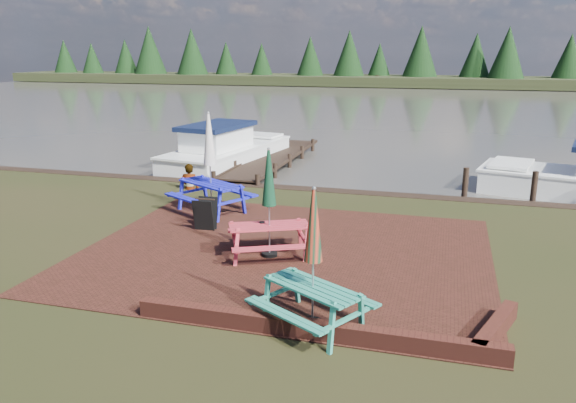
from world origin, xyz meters
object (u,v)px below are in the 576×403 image
Objects in this scene: picnic_table_blue at (211,178)px; person at (189,164)px; picnic_table_red at (269,220)px; jetty at (273,158)px; boat_jetty at (226,153)px; picnic_table_teal at (313,280)px; chalkboard at (205,214)px.

person is (-1.78, 2.30, -0.14)m from picnic_table_blue.
jetty is at bearing 81.87° from picnic_table_red.
picnic_table_red reaches higher than person.
jetty is at bearing 32.60° from boat_jetty.
boat_jetty is (-6.66, 12.71, -0.42)m from picnic_table_teal.
chalkboard is 9.29m from jetty.
picnic_table_blue is at bearing -85.65° from jetty.
person is at bearing 116.98° from chalkboard.
picnic_table_teal is 1.41× the size of person.
chalkboard is 0.09× the size of jetty.
jetty is 5.53m from person.
picnic_table_red is 2.93× the size of chalkboard.
person is (-4.44, 5.23, -0.01)m from picnic_table_red.
boat_jetty reaches higher than jetty.
picnic_table_teal is 0.97× the size of picnic_table_red.
picnic_table_blue is at bearing 156.77° from picnic_table_teal.
picnic_table_blue is 1.75m from chalkboard.
picnic_table_blue is 1.67× the size of person.
boat_jetty is at bearing 137.85° from picnic_table_blue.
jetty is (-3.24, 10.58, -0.73)m from picnic_table_red.
boat_jetty is (-2.33, 6.88, -0.57)m from picnic_table_blue.
jetty is 1.25× the size of boat_jetty.
boat_jetty is (-1.74, -0.77, 0.29)m from jetty.
picnic_table_teal is 14.36m from jetty.
picnic_table_teal is 0.85× the size of picnic_table_blue.
person is at bearing 156.89° from picnic_table_blue.
jetty is (-1.10, 9.22, -0.31)m from chalkboard.
picnic_table_teal is 2.85× the size of chalkboard.
picnic_table_teal is at bearing -51.91° from chalkboard.
person is (-2.30, 3.87, 0.41)m from chalkboard.
chalkboard is at bearing -62.61° from boat_jetty.
chalkboard is at bearing 109.24° from person.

